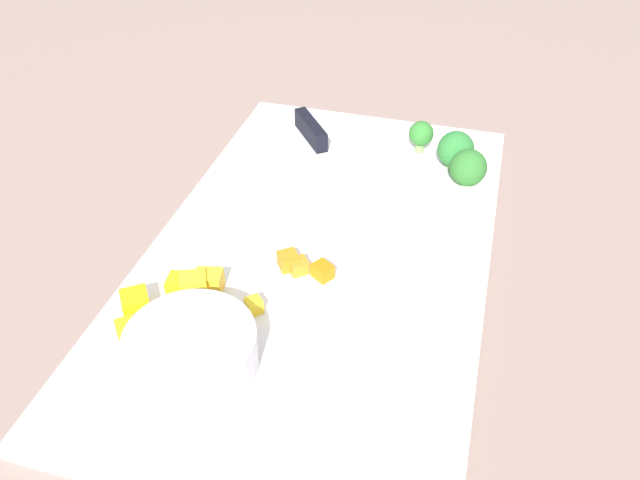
% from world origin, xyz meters
% --- Properties ---
extents(ground_plane, '(4.00, 4.00, 0.00)m').
position_xyz_m(ground_plane, '(0.00, 0.00, 0.00)').
color(ground_plane, gray).
extents(cutting_board, '(0.53, 0.31, 0.01)m').
position_xyz_m(cutting_board, '(0.00, 0.00, 0.01)').
color(cutting_board, white).
rests_on(cutting_board, ground_plane).
extents(prep_bowl, '(0.10, 0.10, 0.03)m').
position_xyz_m(prep_bowl, '(-0.16, 0.06, 0.03)').
color(prep_bowl, '#BCB5C6').
rests_on(prep_bowl, cutting_board).
extents(chef_knife, '(0.30, 0.24, 0.02)m').
position_xyz_m(chef_knife, '(0.13, 0.02, 0.02)').
color(chef_knife, silver).
rests_on(chef_knife, cutting_board).
extents(carrot_dice_0, '(0.02, 0.02, 0.01)m').
position_xyz_m(carrot_dice_0, '(-0.04, -0.01, 0.02)').
color(carrot_dice_0, orange).
rests_on(carrot_dice_0, cutting_board).
extents(carrot_dice_1, '(0.02, 0.02, 0.01)m').
position_xyz_m(carrot_dice_1, '(-0.03, 0.02, 0.02)').
color(carrot_dice_1, orange).
rests_on(carrot_dice_1, cutting_board).
extents(carrot_dice_2, '(0.02, 0.02, 0.01)m').
position_xyz_m(carrot_dice_2, '(-0.04, 0.01, 0.02)').
color(carrot_dice_2, orange).
rests_on(carrot_dice_2, cutting_board).
extents(pepper_dice_0, '(0.02, 0.02, 0.01)m').
position_xyz_m(pepper_dice_0, '(-0.15, 0.12, 0.02)').
color(pepper_dice_0, yellow).
rests_on(pepper_dice_0, cutting_board).
extents(pepper_dice_1, '(0.02, 0.03, 0.02)m').
position_xyz_m(pepper_dice_1, '(-0.08, 0.08, 0.02)').
color(pepper_dice_1, yellow).
rests_on(pepper_dice_1, cutting_board).
extents(pepper_dice_2, '(0.03, 0.03, 0.02)m').
position_xyz_m(pepper_dice_2, '(-0.12, 0.12, 0.02)').
color(pepper_dice_2, yellow).
rests_on(pepper_dice_2, cutting_board).
extents(pepper_dice_3, '(0.02, 0.02, 0.01)m').
position_xyz_m(pepper_dice_3, '(-0.09, 0.03, 0.02)').
color(pepper_dice_3, yellow).
rests_on(pepper_dice_3, cutting_board).
extents(pepper_dice_4, '(0.02, 0.02, 0.02)m').
position_xyz_m(pepper_dice_4, '(-0.09, 0.10, 0.02)').
color(pepper_dice_4, yellow).
rests_on(pepper_dice_4, cutting_board).
extents(pepper_dice_5, '(0.03, 0.03, 0.02)m').
position_xyz_m(pepper_dice_5, '(-0.09, 0.09, 0.02)').
color(pepper_dice_5, yellow).
rests_on(pepper_dice_5, cutting_board).
extents(broccoli_floret_0, '(0.04, 0.04, 0.04)m').
position_xyz_m(broccoli_floret_0, '(0.18, -0.10, 0.03)').
color(broccoli_floret_0, '#97B454').
rests_on(broccoli_floret_0, cutting_board).
extents(broccoli_floret_1, '(0.04, 0.04, 0.04)m').
position_xyz_m(broccoli_floret_1, '(0.15, -0.12, 0.03)').
color(broccoli_floret_1, '#87B76D').
rests_on(broccoli_floret_1, cutting_board).
extents(broccoli_floret_2, '(0.03, 0.03, 0.04)m').
position_xyz_m(broccoli_floret_2, '(0.20, -0.06, 0.03)').
color(broccoli_floret_2, '#82B45B').
rests_on(broccoli_floret_2, cutting_board).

